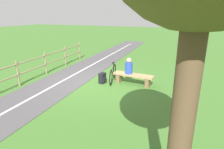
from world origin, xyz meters
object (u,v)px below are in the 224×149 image
at_px(person_seated, 129,67).
at_px(bicycle, 113,74).
at_px(bench, 133,77).
at_px(backpack, 102,78).

xyz_separation_m(person_seated, bicycle, (0.77, -0.02, -0.41)).
height_order(bench, bicycle, bicycle).
relative_size(person_seated, bicycle, 0.42).
bearing_deg(backpack, bench, -163.20).
distance_m(bicycle, backpack, 0.56).
xyz_separation_m(bench, person_seated, (0.22, -0.02, 0.45)).
bearing_deg(bicycle, person_seated, 75.44).
bearing_deg(person_seated, backpack, 25.85).
height_order(person_seated, bicycle, person_seated).
relative_size(bicycle, backpack, 3.56).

